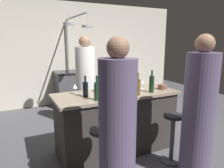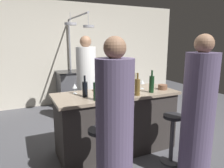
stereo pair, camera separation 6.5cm
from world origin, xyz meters
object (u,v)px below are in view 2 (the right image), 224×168
(pepper_mill, at_px, (118,89))
(guest_left, at_px, (115,133))
(guest_right, at_px, (198,116))
(stove_range, at_px, (74,88))
(mixing_bowl_ceramic, at_px, (123,89))
(wine_bottle_red, at_px, (152,84))
(wine_bottle_amber, at_px, (137,87))
(wine_glass_near_left_guest, at_px, (75,86))
(chef, at_px, (87,86))
(bar_stool_right, at_px, (172,136))
(cutting_board, at_px, (105,91))
(wine_bottle_white, at_px, (134,79))
(wine_bottle_dark, at_px, (85,89))
(mixing_bowl_wooden, at_px, (163,87))
(wine_glass_near_right_guest, at_px, (142,82))
(wine_bottle_green, at_px, (96,91))
(bar_stool_left, at_px, (100,154))

(pepper_mill, bearing_deg, guest_left, -118.77)
(guest_right, bearing_deg, stove_range, 98.88)
(guest_left, bearing_deg, mixing_bowl_ceramic, 58.21)
(wine_bottle_red, bearing_deg, guest_left, -141.13)
(wine_bottle_amber, relative_size, wine_glass_near_left_guest, 2.14)
(wine_bottle_red, xyz_separation_m, mixing_bowl_ceramic, (-0.36, 0.20, -0.09))
(stove_range, xyz_separation_m, chef, (-0.11, -1.40, 0.35))
(bar_stool_right, relative_size, wine_glass_near_left_guest, 4.66)
(cutting_board, relative_size, wine_glass_near_left_guest, 2.19)
(chef, distance_m, pepper_mill, 1.27)
(stove_range, distance_m, wine_bottle_white, 2.33)
(chef, xyz_separation_m, wine_bottle_red, (0.58, -1.25, 0.23))
(wine_bottle_dark, relative_size, wine_bottle_red, 0.88)
(chef, distance_m, guest_right, 2.16)
(wine_glass_near_left_guest, bearing_deg, guest_left, -87.08)
(mixing_bowl_wooden, relative_size, mixing_bowl_ceramic, 0.95)
(mixing_bowl_ceramic, bearing_deg, wine_bottle_red, -29.73)
(wine_bottle_red, bearing_deg, bar_stool_right, -81.15)
(stove_range, xyz_separation_m, wine_glass_near_left_guest, (-0.56, -2.25, 0.56))
(chef, distance_m, wine_glass_near_right_guest, 1.17)
(pepper_mill, height_order, wine_glass_near_right_guest, pepper_mill)
(wine_bottle_white, bearing_deg, chef, 123.47)
(bar_stool_right, relative_size, cutting_board, 2.12)
(chef, bearing_deg, wine_bottle_dark, -109.07)
(wine_bottle_dark, distance_m, wine_glass_near_left_guest, 0.23)
(stove_range, relative_size, wine_glass_near_right_guest, 6.10)
(guest_right, relative_size, wine_bottle_red, 5.25)
(wine_bottle_green, bearing_deg, wine_bottle_amber, -1.41)
(chef, relative_size, wine_bottle_red, 5.29)
(stove_range, height_order, wine_bottle_dark, wine_bottle_dark)
(bar_stool_left, height_order, wine_bottle_red, wine_bottle_red)
(cutting_board, bearing_deg, pepper_mill, -83.25)
(bar_stool_left, distance_m, wine_bottle_green, 0.76)
(wine_bottle_green, distance_m, wine_bottle_amber, 0.60)
(guest_right, relative_size, mixing_bowl_ceramic, 11.43)
(chef, bearing_deg, wine_glass_near_right_guest, -59.51)
(bar_stool_left, height_order, wine_glass_near_left_guest, wine_glass_near_left_guest)
(chef, xyz_separation_m, guest_left, (-0.39, -2.03, -0.02))
(wine_bottle_dark, bearing_deg, pepper_mill, -25.05)
(guest_left, bearing_deg, stove_range, 81.70)
(guest_right, relative_size, wine_glass_near_left_guest, 11.74)
(bar_stool_left, relative_size, guest_right, 0.40)
(chef, bearing_deg, cutting_board, -90.43)
(wine_bottle_white, height_order, wine_glass_near_left_guest, wine_bottle_white)
(wine_bottle_dark, bearing_deg, wine_bottle_red, -11.01)
(stove_range, bearing_deg, mixing_bowl_wooden, -73.92)
(wine_bottle_dark, bearing_deg, mixing_bowl_ceramic, 1.99)
(guest_left, relative_size, mixing_bowl_ceramic, 11.22)
(wine_glass_near_left_guest, bearing_deg, wine_bottle_green, -70.24)
(guest_left, relative_size, wine_bottle_amber, 5.38)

